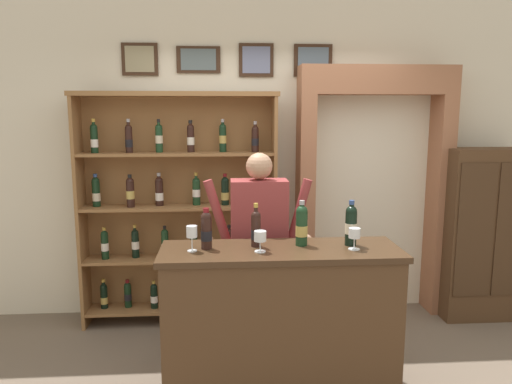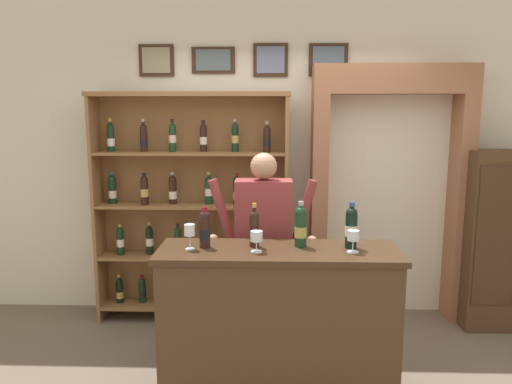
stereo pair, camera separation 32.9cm
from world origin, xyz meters
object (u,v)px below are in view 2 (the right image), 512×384
Objects in this scene: tasting_bottle_super_tuscan at (254,228)px; tasting_bottle_riserva at (205,228)px; wine_glass_spare at (256,237)px; tasting_counter at (278,323)px; wine_glass_right at (353,237)px; tasting_bottle_chianti at (301,226)px; wine_shelf at (192,203)px; side_cabinet at (506,240)px; shopkeeper at (263,234)px; tasting_bottle_grappa at (351,227)px; wine_glass_center at (190,231)px.

tasting_bottle_riserva is at bearing -174.07° from tasting_bottle_super_tuscan.
tasting_counter is at bearing 24.66° from wine_glass_spare.
wine_glass_right is (0.64, -0.12, -0.03)m from tasting_bottle_super_tuscan.
tasting_bottle_chianti reaches higher than wine_glass_right.
wine_shelf reaches higher than wine_glass_spare.
side_cabinet is 2.26m from shopkeeper.
tasting_bottle_chianti is at bearing 25.78° from tasting_counter.
wine_shelf is at bearing 121.80° from tasting_counter.
tasting_bottle_riserva reaches higher than wine_glass_spare.
shopkeeper reaches higher than wine_glass_right.
wine_glass_spare is at bearing -154.77° from tasting_bottle_chianti.
tasting_bottle_super_tuscan is (0.62, -1.19, 0.06)m from wine_shelf.
tasting_counter is 5.41× the size of tasting_bottle_super_tuscan.
side_cabinet is 2.36m from tasting_counter.
tasting_counter is at bearing -3.54° from tasting_bottle_riserva.
tasting_bottle_super_tuscan is at bearing 158.18° from tasting_counter.
wine_glass_spare is at bearing -155.34° from tasting_counter.
tasting_bottle_chianti is 0.33m from wine_glass_spare.
shopkeeper is (0.67, -0.76, -0.09)m from wine_shelf.
tasting_bottle_chianti is (0.64, 0.04, 0.01)m from tasting_bottle_riserva.
tasting_counter is at bearing -21.82° from tasting_bottle_super_tuscan.
side_cabinet is (2.82, -0.10, -0.30)m from wine_shelf.
side_cabinet is 11.10× the size of wine_glass_right.
tasting_bottle_super_tuscan is 0.13m from wine_glass_spare.
shopkeeper is at bearing 50.62° from tasting_bottle_riserva.
tasting_bottle_riserva is at bearing -178.85° from tasting_bottle_grappa.
tasting_counter is 5.16× the size of tasting_bottle_grappa.
tasting_bottle_super_tuscan is 2.05× the size of wine_glass_right.
side_cabinet reaches higher than tasting_bottle_super_tuscan.
tasting_bottle_riserva is (-2.53, -1.12, 0.37)m from side_cabinet.
tasting_bottle_chianti is 0.74m from wine_glass_center.
tasting_bottle_riserva is (0.29, -1.22, 0.07)m from wine_shelf.
shopkeeper is 5.29× the size of tasting_bottle_chianti.
tasting_bottle_riserva is 0.64m from tasting_bottle_chianti.
tasting_bottle_super_tuscan is at bearing 5.93° from tasting_bottle_riserva.
tasting_bottle_super_tuscan is (-2.20, -1.09, 0.36)m from side_cabinet.
wine_shelf is 1.59m from tasting_counter.
tasting_bottle_super_tuscan is 0.95× the size of tasting_bottle_grappa.
wine_glass_spare is at bearing -15.41° from tasting_bottle_riserva.
tasting_bottle_grappa is (0.33, -0.02, 0.00)m from tasting_bottle_chianti.
side_cabinet is 9.48× the size of wine_glass_center.
tasting_bottle_chianti is (0.26, -0.43, 0.17)m from shopkeeper.
tasting_bottle_super_tuscan reaches higher than tasting_bottle_riserva.
side_cabinet is 2.79m from tasting_bottle_riserva.
tasting_bottle_grappa is at bearing 3.77° from wine_glass_center.
side_cabinet is 5.83× the size of tasting_bottle_riserva.
shopkeeper is at bearing 47.42° from wine_glass_center.
shopkeeper is at bearing -163.10° from side_cabinet.
tasting_counter is at bearing -58.20° from wine_shelf.
tasting_bottle_super_tuscan reaches higher than wine_glass_center.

